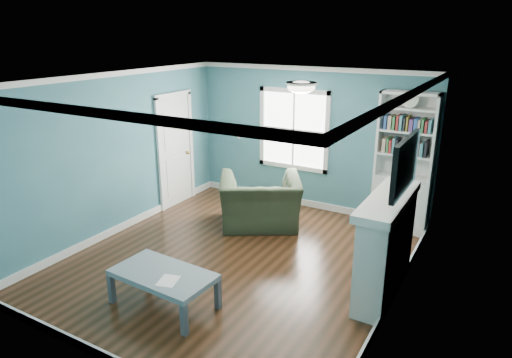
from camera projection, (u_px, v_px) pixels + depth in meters
The scene contains 13 objects.
floor at pixel (237, 260), 6.67m from camera, with size 5.00×5.00×0.00m, color black.
room_walls at pixel (235, 156), 6.18m from camera, with size 5.00×5.00×5.00m.
trim at pixel (236, 180), 6.29m from camera, with size 4.50×5.00×2.60m.
window at pixel (294, 130), 8.41m from camera, with size 1.40×0.06×1.50m.
bookshelf at pixel (403, 176), 7.44m from camera, with size 0.90×0.35×2.31m.
fireplace at pixel (387, 247), 5.65m from camera, with size 0.44×1.58×1.30m.
tv at pixel (405, 164), 5.26m from camera, with size 0.06×1.10×0.65m, color black.
door at pixel (176, 149), 8.54m from camera, with size 0.12×0.98×2.17m.
ceiling_fixture at pixel (301, 86), 5.53m from camera, with size 0.38×0.38×0.15m.
light_switch at pixel (239, 136), 9.06m from camera, with size 0.08×0.01×0.12m, color white.
recliner at pixel (260, 194), 7.67m from camera, with size 1.32×0.86×1.15m, color black.
coffee_table at pixel (163, 277), 5.46m from camera, with size 1.27×0.74×0.45m.
paper_sheet at pixel (168, 281), 5.25m from camera, with size 0.21×0.27×0.00m, color white.
Camera 1 is at (3.22, -5.04, 3.20)m, focal length 32.00 mm.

